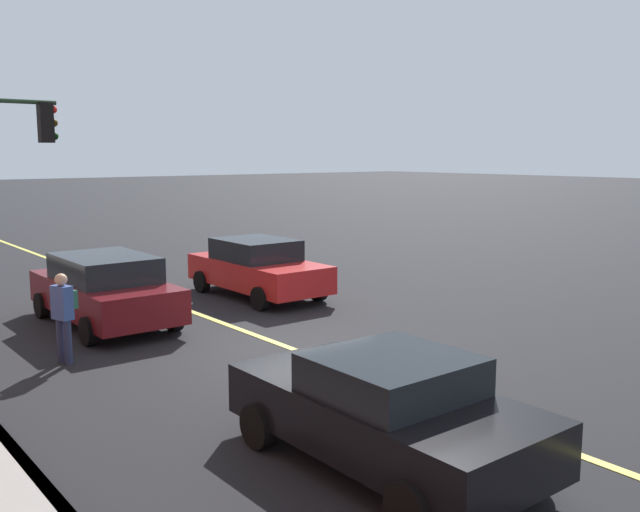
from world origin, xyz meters
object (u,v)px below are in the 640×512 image
object	(u,v)px
car_maroon	(105,289)
car_red	(257,267)
pedestrian_with_backpack	(64,311)
car_black	(385,409)

from	to	relation	value
car_maroon	car_red	bearing A→B (deg)	-83.72
pedestrian_with_backpack	car_maroon	bearing A→B (deg)	-35.34
car_maroon	pedestrian_with_backpack	bearing A→B (deg)	144.66
car_black	car_maroon	world-z (taller)	car_maroon
pedestrian_with_backpack	car_black	bearing A→B (deg)	-166.15
car_red	pedestrian_with_backpack	bearing A→B (deg)	115.20
car_red	car_black	bearing A→B (deg)	155.16
car_maroon	car_red	xyz separation A→B (m)	(0.49, -4.44, -0.03)
car_black	pedestrian_with_backpack	distance (m)	6.98
car_black	car_red	distance (m)	10.65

